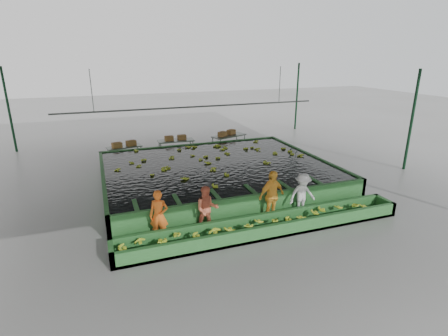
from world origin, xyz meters
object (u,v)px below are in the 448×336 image
object	(u,v)px
sorting_trough	(266,226)
packing_table_mid	(176,148)
worker_d	(302,194)
box_stack_left	(124,147)
worker_a	(159,216)
flotation_tank	(217,173)
box_stack_mid	(176,140)
worker_b	(207,209)
worker_c	(272,196)
packing_table_right	(229,143)
packing_table_left	(125,154)
box_stack_right	(227,135)

from	to	relation	value
sorting_trough	packing_table_mid	xyz separation A→B (m)	(-0.77, 10.09, 0.22)
worker_d	box_stack_left	bearing A→B (deg)	120.44
worker_a	flotation_tank	bearing A→B (deg)	76.12
box_stack_mid	box_stack_left	bearing A→B (deg)	-177.43
sorting_trough	worker_a	size ratio (longest dim) A/B	6.04
sorting_trough	worker_b	distance (m)	2.05
worker_c	worker_d	distance (m)	1.26
worker_d	box_stack_mid	size ratio (longest dim) A/B	1.31
sorting_trough	box_stack_mid	world-z (taller)	box_stack_mid
worker_d	box_stack_left	world-z (taller)	worker_d
sorting_trough	packing_table_right	world-z (taller)	packing_table_right
worker_d	packing_table_right	xyz separation A→B (m)	(0.67, 9.26, -0.32)
packing_table_mid	worker_a	bearing A→B (deg)	-105.79
worker_a	box_stack_left	distance (m)	9.15
flotation_tank	packing_table_left	bearing A→B (deg)	126.69
worker_b	box_stack_left	world-z (taller)	worker_b
packing_table_mid	packing_table_right	xyz separation A→B (m)	(3.26, -0.03, 0.02)
sorting_trough	worker_d	bearing A→B (deg)	23.61
sorting_trough	box_stack_right	world-z (taller)	box_stack_right
packing_table_mid	box_stack_mid	world-z (taller)	box_stack_mid
worker_b	box_stack_mid	world-z (taller)	worker_b
worker_c	box_stack_mid	bearing A→B (deg)	84.82
worker_d	box_stack_right	world-z (taller)	worker_d
sorting_trough	worker_c	xyz separation A→B (m)	(0.58, 0.80, 0.68)
packing_table_left	box_stack_right	world-z (taller)	box_stack_right
box_stack_left	worker_b	bearing A→B (deg)	-78.51
worker_b	worker_d	size ratio (longest dim) A/B	0.99
worker_d	worker_a	bearing A→B (deg)	179.46
worker_b	worker_d	xyz separation A→B (m)	(3.63, 0.00, 0.01)
worker_a	box_stack_left	world-z (taller)	worker_a
packing_table_left	packing_table_right	xyz separation A→B (m)	(6.16, 0.04, 0.07)
worker_a	box_stack_right	size ratio (longest dim) A/B	1.31
worker_c	packing_table_mid	distance (m)	9.39
flotation_tank	box_stack_left	bearing A→B (deg)	127.06
sorting_trough	packing_table_left	world-z (taller)	packing_table_left
sorting_trough	packing_table_left	distance (m)	10.67
flotation_tank	sorting_trough	world-z (taller)	flotation_tank
packing_table_mid	box_stack_left	size ratio (longest dim) A/B	1.58
sorting_trough	box_stack_left	size ratio (longest dim) A/B	7.71
box_stack_right	box_stack_left	bearing A→B (deg)	-178.67
worker_d	packing_table_mid	bearing A→B (deg)	105.08
packing_table_left	packing_table_mid	size ratio (longest dim) A/B	0.90
worker_c	box_stack_mid	xyz separation A→B (m)	(-1.36, 9.28, 0.01)
worker_d	packing_table_left	world-z (taller)	worker_d
flotation_tank	sorting_trough	distance (m)	5.10
worker_d	flotation_tank	bearing A→B (deg)	112.52
flotation_tank	worker_b	world-z (taller)	worker_b
packing_table_right	box_stack_left	size ratio (longest dim) A/B	1.64
flotation_tank	packing_table_mid	size ratio (longest dim) A/B	4.88
packing_table_left	box_stack_left	bearing A→B (deg)	-90.58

